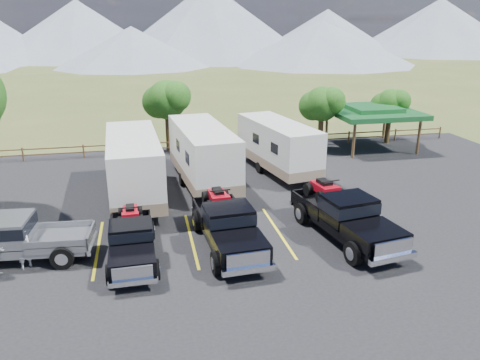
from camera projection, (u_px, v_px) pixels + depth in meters
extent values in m
plane|color=#3D4E21|center=(256.00, 282.00, 17.46)|extent=(320.00, 320.00, 0.00)
cube|color=black|center=(240.00, 246.00, 20.23)|extent=(44.00, 34.00, 0.04)
cube|color=yellow|center=(98.00, 248.00, 19.98)|extent=(0.12, 5.50, 0.01)
cube|color=yellow|center=(191.00, 239.00, 20.76)|extent=(0.12, 5.50, 0.01)
cube|color=yellow|center=(278.00, 231.00, 21.53)|extent=(0.12, 5.50, 0.01)
cube|color=yellow|center=(359.00, 224.00, 22.31)|extent=(0.12, 5.50, 0.01)
cylinder|color=#312413|center=(320.00, 132.00, 34.48)|extent=(0.39, 0.39, 2.80)
sphere|color=#1C4E13|center=(322.00, 104.00, 33.79)|extent=(2.52, 2.52, 2.52)
sphere|color=#1C4E13|center=(332.00, 101.00, 33.40)|extent=(1.98, 1.98, 1.98)
sphere|color=#1C4E13|center=(313.00, 106.00, 34.12)|extent=(2.16, 2.16, 2.16)
cylinder|color=#312413|center=(388.00, 128.00, 36.61)|extent=(0.38, 0.38, 2.52)
sphere|color=#1C4E13|center=(390.00, 104.00, 36.00)|extent=(2.24, 2.24, 2.24)
sphere|color=#1C4E13|center=(399.00, 101.00, 35.64)|extent=(1.76, 1.76, 1.76)
sphere|color=#1C4E13|center=(383.00, 105.00, 36.29)|extent=(1.92, 1.92, 1.92)
cylinder|color=#312413|center=(168.00, 131.00, 34.15)|extent=(0.41, 0.41, 3.08)
sphere|color=#1C4E13|center=(167.00, 100.00, 33.40)|extent=(2.80, 2.80, 2.80)
sphere|color=#1C4E13|center=(176.00, 96.00, 32.95)|extent=(2.20, 2.20, 2.20)
sphere|color=#1C4E13|center=(159.00, 102.00, 33.76)|extent=(2.40, 2.40, 2.40)
cylinder|color=brown|center=(23.00, 155.00, 32.09)|extent=(0.12, 0.12, 1.00)
cylinder|color=brown|center=(84.00, 151.00, 32.86)|extent=(0.12, 0.12, 1.00)
cylinder|color=brown|center=(142.00, 148.00, 33.64)|extent=(0.12, 0.12, 1.00)
cylinder|color=brown|center=(197.00, 145.00, 34.42)|extent=(0.12, 0.12, 1.00)
cylinder|color=brown|center=(250.00, 143.00, 35.19)|extent=(0.12, 0.12, 1.00)
cylinder|color=brown|center=(300.00, 140.00, 35.97)|extent=(0.12, 0.12, 1.00)
cylinder|color=brown|center=(349.00, 137.00, 36.74)|extent=(0.12, 0.12, 1.00)
cylinder|color=brown|center=(395.00, 135.00, 37.52)|extent=(0.12, 0.12, 1.00)
cylinder|color=brown|center=(440.00, 133.00, 38.29)|extent=(0.12, 0.12, 1.00)
cube|color=brown|center=(224.00, 145.00, 34.82)|extent=(36.00, 0.06, 0.08)
cube|color=brown|center=(224.00, 139.00, 34.69)|extent=(36.00, 0.06, 0.08)
cylinder|color=brown|center=(354.00, 141.00, 32.49)|extent=(0.20, 0.20, 2.60)
cylinder|color=brown|center=(327.00, 126.00, 37.12)|extent=(0.20, 0.20, 2.60)
cylinder|color=brown|center=(419.00, 137.00, 33.46)|extent=(0.20, 0.20, 2.60)
cylinder|color=brown|center=(384.00, 123.00, 38.09)|extent=(0.20, 0.20, 2.60)
cube|color=#195928|center=(372.00, 112.00, 34.81)|extent=(6.20, 6.20, 0.35)
cube|color=#195928|center=(372.00, 108.00, 34.72)|extent=(3.50, 3.50, 0.35)
cone|color=slate|center=(78.00, 29.00, 115.33)|extent=(44.00, 44.00, 14.00)
cone|color=slate|center=(209.00, 21.00, 117.18)|extent=(52.00, 52.00, 18.00)
cone|color=slate|center=(327.00, 32.00, 130.31)|extent=(40.00, 40.00, 12.00)
cone|color=slate|center=(439.00, 26.00, 132.32)|extent=(50.00, 50.00, 15.00)
cone|color=slate|center=(132.00, 47.00, 95.70)|extent=(32.00, 32.00, 8.00)
cone|color=slate|center=(322.00, 43.00, 100.51)|extent=(40.00, 40.00, 9.00)
cube|color=black|center=(132.00, 247.00, 18.85)|extent=(1.73, 5.08, 0.32)
cube|color=black|center=(132.00, 260.00, 17.18)|extent=(1.73, 1.63, 0.44)
cube|color=black|center=(131.00, 234.00, 18.54)|extent=(1.69, 1.41, 0.89)
cube|color=black|center=(131.00, 231.00, 18.50)|extent=(1.73, 1.47, 0.40)
cube|color=black|center=(131.00, 225.00, 20.24)|extent=(1.74, 2.16, 0.49)
cube|color=silver|center=(133.00, 273.00, 16.36)|extent=(1.42, 0.10, 0.49)
cube|color=silver|center=(133.00, 282.00, 16.42)|extent=(1.74, 0.19, 0.19)
cube|color=silver|center=(132.00, 222.00, 21.31)|extent=(1.74, 0.18, 0.19)
cylinder|color=black|center=(110.00, 275.00, 17.11)|extent=(0.28, 0.80, 0.80)
cylinder|color=black|center=(156.00, 270.00, 17.46)|extent=(0.28, 0.80, 0.80)
cylinder|color=black|center=(113.00, 234.00, 20.34)|extent=(0.28, 0.80, 0.80)
cylinder|color=black|center=(151.00, 231.00, 20.69)|extent=(0.28, 0.80, 0.80)
cube|color=maroon|center=(130.00, 213.00, 20.04)|extent=(0.64, 1.16, 0.31)
cube|color=black|center=(130.00, 208.00, 19.97)|extent=(0.37, 0.67, 0.16)
cube|color=maroon|center=(130.00, 215.00, 19.57)|extent=(0.71, 0.32, 0.19)
cylinder|color=black|center=(130.00, 208.00, 19.55)|extent=(0.80, 0.07, 0.05)
cylinder|color=black|center=(121.00, 222.00, 19.57)|extent=(0.24, 0.50, 0.50)
cylinder|color=black|center=(140.00, 220.00, 19.74)|extent=(0.24, 0.50, 0.50)
cylinder|color=black|center=(121.00, 213.00, 20.47)|extent=(0.24, 0.50, 0.50)
cylinder|color=black|center=(140.00, 211.00, 20.63)|extent=(0.24, 0.50, 0.50)
cube|color=black|center=(228.00, 233.00, 19.86)|extent=(2.27, 5.99, 0.37)
cube|color=black|center=(241.00, 246.00, 17.93)|extent=(2.10, 1.98, 0.52)
cube|color=black|center=(229.00, 218.00, 19.50)|extent=(2.04, 1.73, 1.03)
cube|color=black|center=(229.00, 215.00, 19.45)|extent=(2.08, 1.79, 0.46)
cube|color=black|center=(218.00, 211.00, 21.46)|extent=(2.14, 2.60, 0.57)
cube|color=silver|center=(248.00, 260.00, 16.99)|extent=(1.65, 0.19, 0.57)
cube|color=silver|center=(249.00, 270.00, 17.06)|extent=(2.03, 0.32, 0.23)
cube|color=silver|center=(213.00, 208.00, 22.70)|extent=(2.03, 0.29, 0.23)
cylinder|color=black|center=(217.00, 263.00, 17.81)|extent=(0.37, 0.95, 0.93)
cylinder|color=black|center=(265.00, 256.00, 18.30)|extent=(0.37, 0.95, 0.93)
cylinder|color=black|center=(197.00, 221.00, 21.53)|extent=(0.37, 0.95, 0.93)
cylinder|color=black|center=(237.00, 216.00, 22.02)|extent=(0.37, 0.95, 0.93)
cube|color=maroon|center=(218.00, 197.00, 21.23)|extent=(0.81, 1.38, 0.36)
cube|color=black|center=(218.00, 191.00, 21.15)|extent=(0.46, 0.80, 0.19)
cube|color=maroon|center=(221.00, 199.00, 20.68)|extent=(0.85, 0.41, 0.23)
cylinder|color=black|center=(220.00, 190.00, 20.66)|extent=(0.93, 0.12, 0.06)
cylinder|color=black|center=(211.00, 206.00, 20.66)|extent=(0.30, 0.59, 0.58)
cylinder|color=black|center=(231.00, 204.00, 20.90)|extent=(0.30, 0.59, 0.58)
cylinder|color=black|center=(206.00, 197.00, 21.70)|extent=(0.30, 0.59, 0.58)
cylinder|color=black|center=(225.00, 196.00, 21.93)|extent=(0.30, 0.59, 0.58)
cube|color=black|center=(346.00, 224.00, 20.68)|extent=(2.97, 6.44, 0.39)
cube|color=black|center=(375.00, 235.00, 18.71)|extent=(2.38, 2.27, 0.54)
cube|color=black|center=(349.00, 209.00, 20.31)|extent=(2.29, 2.00, 1.09)
cube|color=black|center=(349.00, 205.00, 20.26)|extent=(2.35, 2.08, 0.49)
cube|color=black|center=(323.00, 202.00, 22.31)|extent=(2.48, 2.91, 0.60)
cube|color=silver|center=(393.00, 248.00, 17.75)|extent=(1.73, 0.37, 0.60)
cube|color=silver|center=(393.00, 258.00, 17.82)|extent=(2.14, 0.54, 0.24)
cube|color=silver|center=(309.00, 200.00, 23.59)|extent=(2.13, 0.51, 0.24)
cylinder|color=black|center=(353.00, 253.00, 18.50)|extent=(0.48, 1.02, 0.98)
cylinder|color=black|center=(396.00, 245.00, 19.19)|extent=(0.48, 1.02, 0.98)
cylinder|color=black|center=(302.00, 213.00, 22.30)|extent=(0.48, 1.02, 0.98)
cylinder|color=black|center=(339.00, 207.00, 23.00)|extent=(0.48, 1.02, 0.98)
cube|color=maroon|center=(324.00, 188.00, 22.07)|extent=(0.98, 1.52, 0.38)
cube|color=black|center=(324.00, 182.00, 21.99)|extent=(0.56, 0.88, 0.20)
cube|color=maroon|center=(331.00, 190.00, 21.51)|extent=(0.92, 0.52, 0.24)
cylinder|color=black|center=(330.00, 181.00, 21.48)|extent=(0.98, 0.22, 0.07)
cylinder|color=black|center=(321.00, 198.00, 21.45)|extent=(0.38, 0.65, 0.61)
cylinder|color=black|center=(339.00, 195.00, 21.78)|extent=(0.38, 0.65, 0.61)
cylinder|color=black|center=(308.00, 189.00, 22.51)|extent=(0.38, 0.65, 0.61)
cylinder|color=black|center=(326.00, 187.00, 22.84)|extent=(0.38, 0.65, 0.61)
cube|color=silver|center=(134.00, 163.00, 24.67)|extent=(3.00, 8.22, 2.91)
cube|color=#7B6855|center=(135.00, 184.00, 25.04)|extent=(3.03, 8.26, 0.65)
cube|color=black|center=(107.00, 172.00, 22.41)|extent=(0.07, 0.97, 0.65)
cube|color=black|center=(162.00, 167.00, 23.04)|extent=(0.07, 0.97, 0.65)
cylinder|color=black|center=(113.00, 193.00, 25.22)|extent=(0.31, 0.77, 0.76)
cylinder|color=black|center=(158.00, 189.00, 25.80)|extent=(0.31, 0.77, 0.76)
cube|color=black|center=(141.00, 228.00, 20.57)|extent=(0.23, 1.95, 0.11)
cube|color=silver|center=(203.00, 152.00, 26.91)|extent=(3.32, 8.24, 2.89)
cube|color=#7B6855|center=(203.00, 170.00, 27.27)|extent=(3.35, 8.29, 0.64)
cube|color=black|center=(187.00, 158.00, 24.63)|extent=(0.11, 0.96, 0.64)
cube|color=black|center=(234.00, 154.00, 25.36)|extent=(0.11, 0.96, 0.64)
cylinder|color=black|center=(182.00, 179.00, 27.40)|extent=(0.34, 0.77, 0.75)
cylinder|color=black|center=(222.00, 175.00, 28.08)|extent=(0.34, 0.77, 0.75)
cube|color=black|center=(226.00, 207.00, 22.90)|extent=(0.31, 1.93, 0.11)
cube|color=silver|center=(278.00, 143.00, 29.32)|extent=(3.73, 7.74, 2.67)
cube|color=#7B6855|center=(278.00, 159.00, 29.66)|extent=(3.76, 7.78, 0.59)
cube|color=black|center=(274.00, 148.00, 27.18)|extent=(0.19, 0.88, 0.59)
cube|color=black|center=(310.00, 144.00, 28.06)|extent=(0.19, 0.88, 0.59)
cylinder|color=black|center=(260.00, 167.00, 29.68)|extent=(0.37, 0.73, 0.69)
cylinder|color=black|center=(291.00, 164.00, 30.49)|extent=(0.37, 0.73, 0.69)
cube|color=black|center=(315.00, 187.00, 25.76)|extent=(0.45, 1.77, 0.10)
cube|color=gray|center=(16.00, 246.00, 18.81)|extent=(5.85, 2.30, 0.36)
cube|color=gray|center=(10.00, 229.00, 18.56)|extent=(1.71, 2.00, 1.00)
cube|color=black|center=(9.00, 226.00, 18.51)|extent=(1.77, 2.05, 0.45)
cube|color=gray|center=(62.00, 237.00, 18.94)|extent=(2.55, 2.11, 0.55)
cube|color=silver|center=(93.00, 243.00, 19.19)|extent=(0.32, 1.97, 0.22)
cylinder|color=black|center=(72.00, 237.00, 19.99)|extent=(0.92, 0.37, 0.90)
cylinder|color=black|center=(62.00, 258.00, 18.22)|extent=(0.92, 0.37, 0.90)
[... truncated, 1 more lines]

